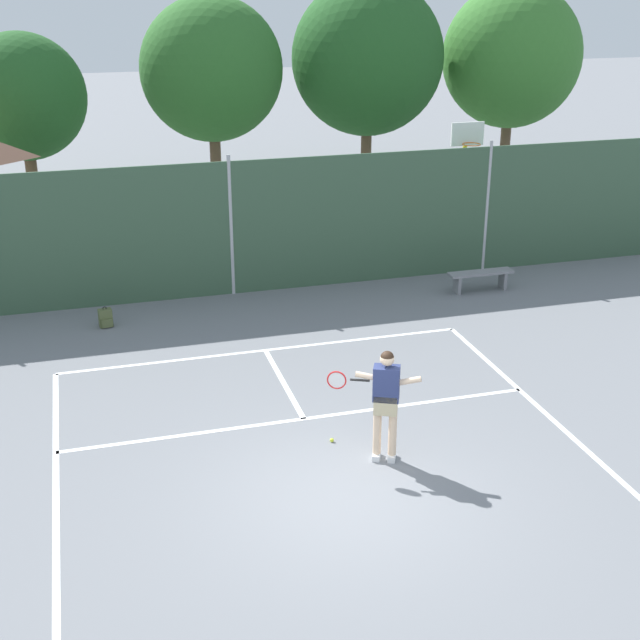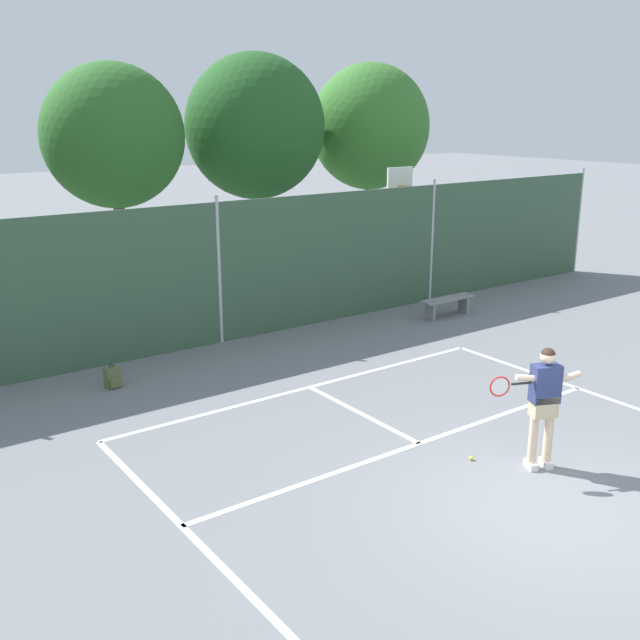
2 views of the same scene
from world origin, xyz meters
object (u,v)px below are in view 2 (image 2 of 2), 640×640
object	(u,v)px
basketball_hoop	(398,211)
backpack_olive	(113,378)
tennis_player	(544,397)
tennis_ball	(471,458)
courtside_bench	(447,302)

from	to	relation	value
basketball_hoop	backpack_olive	world-z (taller)	basketball_hoop
tennis_player	backpack_olive	bearing A→B (deg)	119.82
tennis_ball	courtside_bench	xyz separation A→B (m)	(5.50, 5.97, 0.33)
backpack_olive	basketball_hoop	bearing A→B (deg)	15.85
backpack_olive	tennis_ball	bearing A→B (deg)	-61.69
basketball_hoop	courtside_bench	distance (m)	3.51
tennis_ball	courtside_bench	bearing A→B (deg)	47.35
tennis_player	tennis_ball	size ratio (longest dim) A/B	28.10
basketball_hoop	tennis_ball	xyz separation A→B (m)	(-6.25, -8.79, -2.28)
basketball_hoop	tennis_ball	size ratio (longest dim) A/B	53.79
basketball_hoop	tennis_ball	bearing A→B (deg)	-125.42
tennis_player	tennis_ball	xyz separation A→B (m)	(-0.63, 0.73, -1.08)
basketball_hoop	backpack_olive	distance (m)	10.13
backpack_olive	courtside_bench	xyz separation A→B (m)	(8.78, -0.11, 0.17)
tennis_ball	backpack_olive	size ratio (longest dim) A/B	0.14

